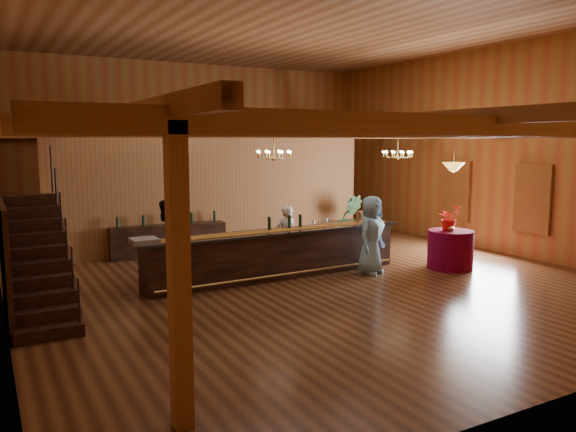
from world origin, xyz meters
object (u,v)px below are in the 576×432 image
pendant_lamp (454,167)px  floor_plant (349,218)px  beverage_dispenser (183,225)px  bartender (286,237)px  tasting_bar (277,254)px  round_table (450,250)px  backbar_shelf (169,240)px  chandelier_left (274,154)px  staff_second (167,241)px  chandelier_right (397,154)px  raffle_drum (362,216)px  guest (371,235)px

pendant_lamp → floor_plant: (0.08, 4.24, -1.70)m
beverage_dispenser → bartender: 2.86m
tasting_bar → round_table: bearing=-19.0°
backbar_shelf → floor_plant: bearing=1.4°
chandelier_left → staff_second: 3.13m
beverage_dispenser → round_table: beverage_dispenser is taller
backbar_shelf → bartender: size_ratio=1.99×
chandelier_right → raffle_drum: bearing=-147.7°
tasting_bar → pendant_lamp: (3.98, -1.22, 1.87)m
staff_second → floor_plant: bearing=168.4°
pendant_lamp → guest: (-1.95, 0.50, -1.51)m
backbar_shelf → bartender: bartender is taller
pendant_lamp → bartender: 4.21m
round_table → bartender: 3.88m
pendant_lamp → chandelier_left: bearing=152.0°
round_table → staff_second: bearing=162.3°
backbar_shelf → chandelier_left: (1.73, -2.67, 2.28)m
staff_second → pendant_lamp: bearing=131.0°
beverage_dispenser → round_table: bearing=-11.0°
round_table → chandelier_right: (0.50, 2.61, 2.18)m
beverage_dispenser → raffle_drum: 4.46m
chandelier_left → staff_second: size_ratio=0.45×
beverage_dispenser → raffle_drum: (4.46, 0.06, -0.11)m
backbar_shelf → pendant_lamp: 7.37m
guest → backbar_shelf: bearing=103.7°
bartender → guest: size_ratio=0.84×
raffle_drum → bartender: (-1.75, 0.61, -0.47)m
guest → beverage_dispenser: bearing=144.3°
backbar_shelf → chandelier_left: bearing=-51.8°
chandelier_right → staff_second: 6.97m
chandelier_left → guest: bearing=-40.3°
chandelier_right → bartender: chandelier_right is taller
guest → floor_plant: size_ratio=1.27×
raffle_drum → bartender: bartender is taller
round_table → backbar_shelf: bearing=139.4°
chandelier_right → floor_plant: 2.57m
pendant_lamp → round_table: bearing=0.0°
guest → chandelier_right: bearing=14.6°
round_table → bartender: bartender is taller
raffle_drum → round_table: size_ratio=0.32×
raffle_drum → chandelier_left: chandelier_left is taller
round_table → chandelier_left: size_ratio=1.32×
round_table → chandelier_right: chandelier_right is taller
beverage_dispenser → guest: bearing=-9.5°
bartender → beverage_dispenser: bearing=18.0°
bartender → staff_second: staff_second is taller
chandelier_left → bartender: chandelier_left is taller
tasting_bar → staff_second: bearing=159.1°
chandelier_left → round_table: bearing=-28.0°
round_table → chandelier_right: 3.44m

